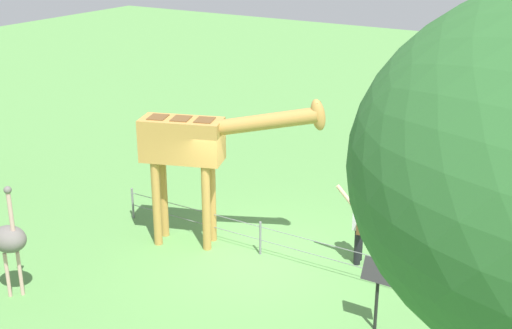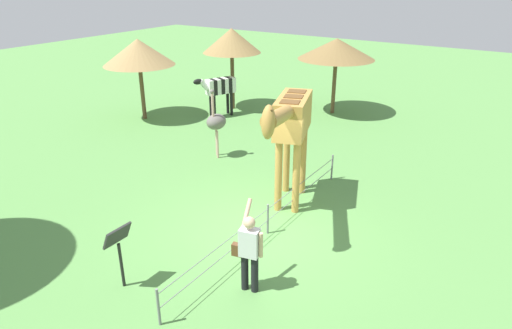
{
  "view_description": "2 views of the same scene",
  "coord_description": "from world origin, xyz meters",
  "px_view_note": "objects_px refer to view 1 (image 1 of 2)",
  "views": [
    {
      "loc": [
        6.66,
        -10.82,
        6.77
      ],
      "look_at": [
        -0.26,
        0.45,
        1.89
      ],
      "focal_mm": 48.0,
      "sensor_mm": 36.0,
      "label": 1
    },
    {
      "loc": [
        7.68,
        4.9,
        5.65
      ],
      "look_at": [
        0.24,
        0.03,
        1.78
      ],
      "focal_mm": 31.9,
      "sensor_mm": 36.0,
      "label": 2
    }
  ],
  "objects_px": {
    "info_sign": "(378,281)",
    "giraffe": "(197,146)",
    "ostrich": "(9,239)",
    "visitor": "(359,222)"
  },
  "relations": [
    {
      "from": "visitor",
      "to": "ostrich",
      "type": "bearing_deg",
      "value": -137.13
    },
    {
      "from": "visitor",
      "to": "info_sign",
      "type": "relative_size",
      "value": 1.3
    },
    {
      "from": "giraffe",
      "to": "ostrich",
      "type": "height_order",
      "value": "giraffe"
    },
    {
      "from": "ostrich",
      "to": "info_sign",
      "type": "relative_size",
      "value": 1.7
    },
    {
      "from": "giraffe",
      "to": "ostrich",
      "type": "bearing_deg",
      "value": -115.06
    },
    {
      "from": "visitor",
      "to": "ostrich",
      "type": "relative_size",
      "value": 0.77
    },
    {
      "from": "giraffe",
      "to": "ostrich",
      "type": "relative_size",
      "value": 1.69
    },
    {
      "from": "ostrich",
      "to": "info_sign",
      "type": "xyz_separation_m",
      "value": [
        6.17,
        2.5,
        -0.23
      ]
    },
    {
      "from": "giraffe",
      "to": "ostrich",
      "type": "distance_m",
      "value": 4.08
    },
    {
      "from": "info_sign",
      "to": "giraffe",
      "type": "bearing_deg",
      "value": 166.57
    }
  ]
}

